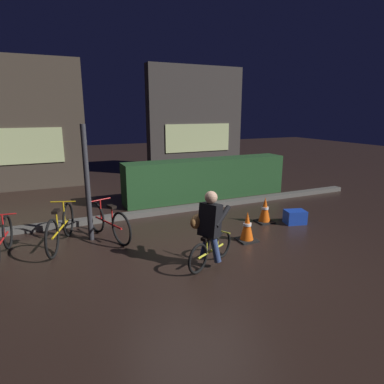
{
  "coord_description": "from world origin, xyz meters",
  "views": [
    {
      "loc": [
        -2.36,
        -5.06,
        2.44
      ],
      "look_at": [
        0.2,
        0.6,
        0.9
      ],
      "focal_mm": 30.56,
      "sensor_mm": 36.0,
      "label": 1
    }
  ],
  "objects": [
    {
      "name": "cyclist",
      "position": [
        -0.1,
        -0.72,
        0.63
      ],
      "size": [
        1.07,
        0.6,
        1.25
      ],
      "rotation": [
        0.0,
        0.0,
        0.49
      ],
      "color": "black",
      "rests_on": "ground"
    },
    {
      "name": "parked_bike_leftmost",
      "position": [
        -3.18,
        0.92,
        0.33
      ],
      "size": [
        0.46,
        1.55,
        0.72
      ],
      "rotation": [
        0.0,
        0.0,
        1.44
      ],
      "color": "black",
      "rests_on": "ground"
    },
    {
      "name": "hedge_row",
      "position": [
        1.8,
        3.1,
        0.57
      ],
      "size": [
        4.8,
        0.7,
        1.13
      ],
      "primitive_type": "cube",
      "color": "#214723",
      "rests_on": "ground"
    },
    {
      "name": "traffic_cone_far",
      "position": [
        2.02,
        0.65,
        0.28
      ],
      "size": [
        0.36,
        0.36,
        0.58
      ],
      "color": "black",
      "rests_on": "ground"
    },
    {
      "name": "blue_crate",
      "position": [
        2.59,
        0.3,
        0.15
      ],
      "size": [
        0.51,
        0.42,
        0.3
      ],
      "primitive_type": "cube",
      "rotation": [
        0.0,
        0.0,
        -0.26
      ],
      "color": "#193DB7",
      "rests_on": "ground"
    },
    {
      "name": "parked_bike_left_mid",
      "position": [
        -2.23,
        1.11,
        0.36
      ],
      "size": [
        0.6,
        1.63,
        0.79
      ],
      "rotation": [
        0.0,
        0.0,
        1.25
      ],
      "color": "black",
      "rests_on": "ground"
    },
    {
      "name": "storefront_left",
      "position": [
        -3.47,
        6.5,
        2.03
      ],
      "size": [
        4.81,
        0.54,
        4.07
      ],
      "color": "#42382D",
      "rests_on": "ground"
    },
    {
      "name": "sidewalk_curb",
      "position": [
        0.0,
        2.2,
        0.06
      ],
      "size": [
        12.0,
        0.24,
        0.12
      ],
      "primitive_type": "cube",
      "color": "#56544F",
      "rests_on": "ground"
    },
    {
      "name": "ground_plane",
      "position": [
        0.0,
        0.0,
        0.0
      ],
      "size": [
        40.0,
        40.0,
        0.0
      ],
      "primitive_type": "plane",
      "color": "black"
    },
    {
      "name": "parked_bike_center_left",
      "position": [
        -1.37,
        1.12,
        0.34
      ],
      "size": [
        0.6,
        1.54,
        0.75
      ],
      "rotation": [
        0.0,
        0.0,
        1.91
      ],
      "color": "black",
      "rests_on": "ground"
    },
    {
      "name": "traffic_cone_near",
      "position": [
        1.05,
        -0.1,
        0.28
      ],
      "size": [
        0.36,
        0.36,
        0.58
      ],
      "color": "black",
      "rests_on": "ground"
    },
    {
      "name": "storefront_right",
      "position": [
        3.34,
        7.2,
        2.08
      ],
      "size": [
        4.0,
        0.54,
        4.18
      ],
      "color": "#383330",
      "rests_on": "ground"
    },
    {
      "name": "street_post",
      "position": [
        -1.69,
        1.2,
        1.11
      ],
      "size": [
        0.1,
        0.1,
        2.22
      ],
      "primitive_type": "cylinder",
      "color": "#2D2D33",
      "rests_on": "ground"
    }
  ]
}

